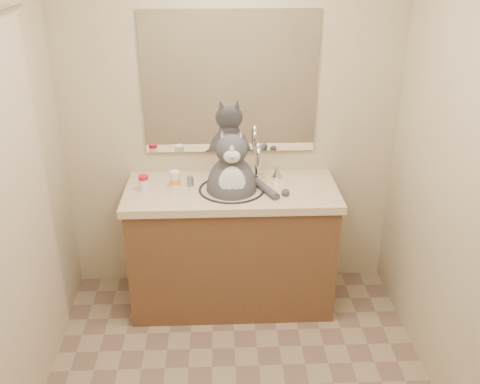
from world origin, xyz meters
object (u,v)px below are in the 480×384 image
at_px(cat, 232,184).
at_px(grey_canister, 190,181).
at_px(pill_bottle_redcap, 144,183).
at_px(pill_bottle_orange, 175,180).

distance_m(cat, grey_canister, 0.27).
relative_size(pill_bottle_redcap, pill_bottle_orange, 0.94).
bearing_deg(cat, pill_bottle_redcap, 179.26).
xyz_separation_m(pill_bottle_redcap, grey_canister, (0.28, 0.07, -0.02)).
xyz_separation_m(cat, pill_bottle_orange, (-0.36, 0.05, 0.01)).
bearing_deg(pill_bottle_redcap, cat, -0.63).
xyz_separation_m(cat, grey_canister, (-0.26, 0.08, -0.01)).
relative_size(pill_bottle_redcap, grey_canister, 1.62).
bearing_deg(pill_bottle_orange, cat, -8.47).
xyz_separation_m(pill_bottle_redcap, pill_bottle_orange, (0.19, 0.05, 0.00)).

